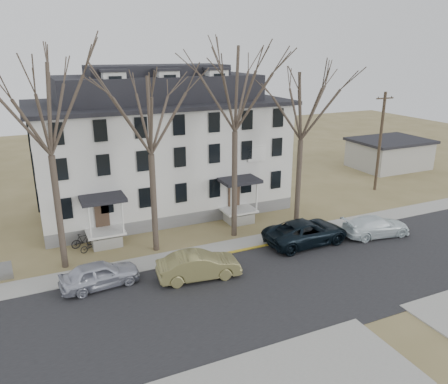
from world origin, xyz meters
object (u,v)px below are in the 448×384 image
bicycle_right (83,241)px  utility_pole_far (380,141)px  car_tan (199,266)px  tree_center (235,83)px  tree_far_left (45,103)px  boarding_house (161,147)px  tree_mid_left (149,110)px  car_silver (100,275)px  car_white (376,227)px  car_navy (306,232)px  tree_mid_right (303,102)px  bicycle_left (91,246)px

bicycle_right → utility_pole_far: bearing=-97.6°
utility_pole_far → car_tan: 24.41m
tree_center → bicycle_right: bearing=166.9°
tree_far_left → bicycle_right: 10.24m
boarding_house → bicycle_right: boarding_house is taller
tree_mid_left → utility_pole_far: tree_mid_left is taller
car_silver → bicycle_right: bearing=-3.5°
car_silver → bicycle_right: car_silver is taller
tree_far_left → utility_pole_far: tree_far_left is taller
tree_far_left → car_silver: 10.32m
tree_center → car_white: (9.49, -4.51, -10.34)m
car_white → car_tan: bearing=99.7°
boarding_house → tree_center: bearing=-69.8°
utility_pole_far → tree_center: bearing=-166.5°
boarding_house → car_silver: bearing=-122.3°
car_tan → car_white: 14.26m
car_silver → bicycle_right: (-0.17, 5.94, -0.26)m
car_silver → car_tan: size_ratio=0.91×
boarding_house → car_white: size_ratio=4.05×
car_white → tree_mid_left: bearing=81.7°
tree_far_left → tree_mid_left: bearing=0.0°
boarding_house → car_white: bearing=-45.4°
car_tan → car_navy: (8.75, 1.49, 0.03)m
car_silver → car_tan: (5.59, -1.47, 0.05)m
utility_pole_far → car_navy: bearing=-150.4°
tree_mid_right → car_silver: bearing=-167.6°
tree_far_left → car_silver: (1.65, -3.49, -9.57)m
tree_mid_right → car_navy: 9.53m
boarding_house → tree_center: size_ratio=1.41×
car_navy → bicycle_right: car_navy is taller
car_navy → car_white: 5.60m
boarding_house → tree_far_left: 13.12m
tree_center → utility_pole_far: (17.50, 4.20, -6.18)m
car_tan → bicycle_left: size_ratio=3.30×
tree_mid_right → tree_center: bearing=180.0°
car_silver → bicycle_left: (0.21, 4.99, -0.38)m
car_white → boarding_house: bearing=52.5°
tree_mid_left → tree_center: size_ratio=0.87×
boarding_house → tree_mid_left: bearing=-110.2°
tree_mid_left → car_white: (15.49, -4.51, -8.86)m
tree_far_left → tree_center: bearing=0.0°
car_navy → utility_pole_far: bearing=-61.7°
car_navy → tree_mid_left: bearing=69.6°
tree_mid_left → tree_center: 6.18m
bicycle_left → tree_mid_right: bearing=-108.9°
boarding_house → car_tan: size_ratio=4.16×
utility_pole_far → car_tan: utility_pole_far is taller
car_navy → bicycle_right: 15.68m
tree_far_left → bicycle_left: size_ratio=9.07×
tree_mid_right → car_white: size_ratio=2.48×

